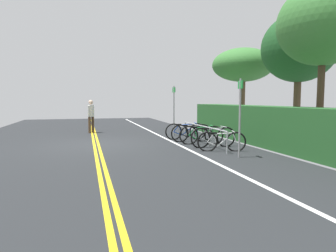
{
  "coord_description": "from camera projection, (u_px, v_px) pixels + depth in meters",
  "views": [
    {
      "loc": [
        11.93,
        -0.35,
        1.73
      ],
      "look_at": [
        1.45,
        2.52,
        0.78
      ],
      "focal_mm": 32.01,
      "sensor_mm": 36.0,
      "label": 1
    }
  ],
  "objects": [
    {
      "name": "ground_plane",
      "position": [
        96.0,
        145.0,
        11.71
      ],
      "size": [
        33.0,
        11.07,
        0.05
      ],
      "primitive_type": "cube",
      "color": "#232628"
    },
    {
      "name": "centre_line_yellow_inner",
      "position": [
        94.0,
        144.0,
        11.68
      ],
      "size": [
        29.7,
        0.1,
        0.0
      ],
      "primitive_type": "cube",
      "color": "gold",
      "rests_on": "ground_plane"
    },
    {
      "name": "centre_line_yellow_outer",
      "position": [
        98.0,
        144.0,
        11.73
      ],
      "size": [
        29.7,
        0.1,
        0.0
      ],
      "primitive_type": "cube",
      "color": "gold",
      "rests_on": "ground_plane"
    },
    {
      "name": "bike_lane_stripe_white",
      "position": [
        171.0,
        141.0,
        12.51
      ],
      "size": [
        29.7,
        0.12,
        0.0
      ],
      "primitive_type": "cube",
      "color": "white",
      "rests_on": "ground_plane"
    },
    {
      "name": "bike_rack",
      "position": [
        203.0,
        130.0,
        11.58
      ],
      "size": [
        4.25,
        0.05,
        0.74
      ],
      "color": "#9EA0A5",
      "rests_on": "ground_plane"
    },
    {
      "name": "bicycle_0",
      "position": [
        186.0,
        131.0,
        13.12
      ],
      "size": [
        0.46,
        1.8,
        0.75
      ],
      "color": "black",
      "rests_on": "ground_plane"
    },
    {
      "name": "bicycle_1",
      "position": [
        192.0,
        133.0,
        12.39
      ],
      "size": [
        0.46,
        1.74,
        0.77
      ],
      "color": "black",
      "rests_on": "ground_plane"
    },
    {
      "name": "bicycle_2",
      "position": [
        201.0,
        135.0,
        11.65
      ],
      "size": [
        0.52,
        1.72,
        0.77
      ],
      "color": "black",
      "rests_on": "ground_plane"
    },
    {
      "name": "bicycle_3",
      "position": [
        213.0,
        137.0,
        10.93
      ],
      "size": [
        0.46,
        1.79,
        0.78
      ],
      "color": "black",
      "rests_on": "ground_plane"
    },
    {
      "name": "bicycle_4",
      "position": [
        222.0,
        141.0,
        10.06
      ],
      "size": [
        0.59,
        1.6,
        0.71
      ],
      "color": "black",
      "rests_on": "ground_plane"
    },
    {
      "name": "pedestrian",
      "position": [
        91.0,
        114.0,
        15.64
      ],
      "size": [
        0.41,
        0.32,
        1.72
      ],
      "color": "#4C3826",
      "rests_on": "ground_plane"
    },
    {
      "name": "sign_post_near",
      "position": [
        174.0,
        106.0,
        14.37
      ],
      "size": [
        0.36,
        0.06,
        2.39
      ],
      "color": "gray",
      "rests_on": "ground_plane"
    },
    {
      "name": "sign_post_far",
      "position": [
        240.0,
        110.0,
        8.9
      ],
      "size": [
        0.36,
        0.08,
        2.36
      ],
      "color": "gray",
      "rests_on": "ground_plane"
    },
    {
      "name": "hedge_backdrop",
      "position": [
        279.0,
        127.0,
        10.73
      ],
      "size": [
        13.2,
        1.24,
        1.49
      ],
      "primitive_type": "cube",
      "color": "#235626",
      "rests_on": "ground_plane"
    },
    {
      "name": "tree_near_left",
      "position": [
        243.0,
        66.0,
        16.6
      ],
      "size": [
        3.37,
        3.37,
        4.58
      ],
      "color": "brown",
      "rests_on": "ground_plane"
    },
    {
      "name": "tree_mid",
      "position": [
        299.0,
        48.0,
        12.72
      ],
      "size": [
        3.13,
        3.13,
        5.39
      ],
      "color": "brown",
      "rests_on": "ground_plane"
    },
    {
      "name": "tree_far_right",
      "position": [
        324.0,
        25.0,
        9.75
      ],
      "size": [
        2.96,
        2.96,
        5.53
      ],
      "color": "#473323",
      "rests_on": "ground_plane"
    }
  ]
}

